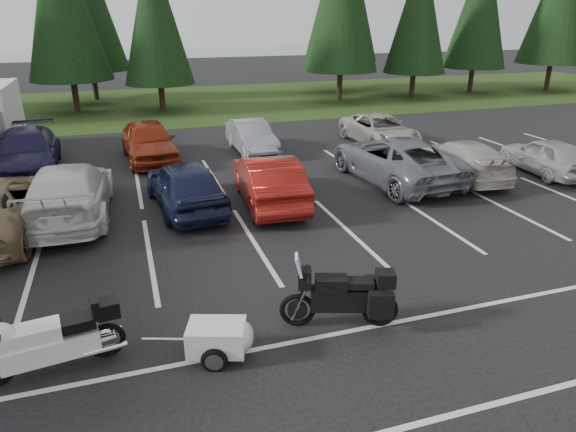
# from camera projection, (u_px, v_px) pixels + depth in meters

# --- Properties ---
(ground) EXTENTS (120.00, 120.00, 0.00)m
(ground) POSITION_uv_depth(u_px,v_px,m) (245.00, 262.00, 12.58)
(ground) COLOR black
(ground) RESTS_ON ground
(grass_strip) EXTENTS (80.00, 16.00, 0.01)m
(grass_strip) POSITION_uv_depth(u_px,v_px,m) (160.00, 105.00, 33.78)
(grass_strip) COLOR #223B13
(grass_strip) RESTS_ON ground
(lake_water) EXTENTS (70.00, 50.00, 0.02)m
(lake_water) POSITION_uv_depth(u_px,v_px,m) (171.00, 62.00, 62.31)
(lake_water) COLOR gray
(lake_water) RESTS_ON ground
(stall_markings) EXTENTS (32.00, 16.00, 0.01)m
(stall_markings) POSITION_uv_depth(u_px,v_px,m) (228.00, 231.00, 14.35)
(stall_markings) COLOR silver
(stall_markings) RESTS_ON ground
(conifer_5) EXTENTS (4.14, 4.14, 9.63)m
(conifer_5) POSITION_uv_depth(u_px,v_px,m) (154.00, 13.00, 29.58)
(conifer_5) COLOR #332316
(conifer_5) RESTS_ON ground
(conifer_7) EXTENTS (4.27, 4.27, 9.94)m
(conifer_7) POSITION_uv_depth(u_px,v_px,m) (419.00, 10.00, 34.69)
(conifer_7) COLOR #332316
(conifer_7) RESTS_ON ground
(conifer_8) EXTENTS (4.53, 4.53, 10.56)m
(conifer_8) POSITION_uv_depth(u_px,v_px,m) (481.00, 5.00, 36.84)
(conifer_8) COLOR #332316
(conifer_8) RESTS_ON ground
(car_near_3) EXTENTS (2.52, 5.71, 1.63)m
(car_near_3) POSITION_uv_depth(u_px,v_px,m) (69.00, 191.00, 15.00)
(car_near_3) COLOR silver
(car_near_3) RESTS_ON ground
(car_near_4) EXTENTS (2.29, 4.72, 1.55)m
(car_near_4) POSITION_uv_depth(u_px,v_px,m) (185.00, 185.00, 15.69)
(car_near_4) COLOR #171B39
(car_near_4) RESTS_ON ground
(car_near_5) EXTENTS (1.98, 4.83, 1.56)m
(car_near_5) POSITION_uv_depth(u_px,v_px,m) (269.00, 180.00, 16.13)
(car_near_5) COLOR maroon
(car_near_5) RESTS_ON ground
(car_near_6) EXTENTS (3.10, 5.99, 1.61)m
(car_near_6) POSITION_uv_depth(u_px,v_px,m) (395.00, 159.00, 18.31)
(car_near_6) COLOR slate
(car_near_6) RESTS_ON ground
(car_near_7) EXTENTS (2.32, 4.87, 1.37)m
(car_near_7) POSITION_uv_depth(u_px,v_px,m) (461.00, 159.00, 18.76)
(car_near_7) COLOR beige
(car_near_7) RESTS_ON ground
(car_near_8) EXTENTS (1.90, 4.12, 1.37)m
(car_near_8) POSITION_uv_depth(u_px,v_px,m) (546.00, 156.00, 19.20)
(car_near_8) COLOR #A7A6AB
(car_near_8) RESTS_ON ground
(car_far_1) EXTENTS (2.44, 5.50, 1.57)m
(car_far_1) POSITION_uv_depth(u_px,v_px,m) (27.00, 152.00, 19.31)
(car_far_1) COLOR #18173A
(car_far_1) RESTS_ON ground
(car_far_2) EXTENTS (2.25, 4.88, 1.62)m
(car_far_2) POSITION_uv_depth(u_px,v_px,m) (149.00, 141.00, 20.83)
(car_far_2) COLOR maroon
(car_far_2) RESTS_ON ground
(car_far_3) EXTENTS (1.51, 4.10, 1.34)m
(car_far_3) POSITION_uv_depth(u_px,v_px,m) (252.00, 137.00, 22.18)
(car_far_3) COLOR gray
(car_far_3) RESTS_ON ground
(car_far_4) EXTENTS (2.37, 4.85, 1.33)m
(car_far_4) POSITION_uv_depth(u_px,v_px,m) (380.00, 130.00, 23.50)
(car_far_4) COLOR #B1ADA2
(car_far_4) RESTS_ON ground
(touring_motorcycle) EXTENTS (2.76, 1.21, 1.48)m
(touring_motorcycle) POSITION_uv_depth(u_px,v_px,m) (48.00, 334.00, 8.50)
(touring_motorcycle) COLOR white
(touring_motorcycle) RESTS_ON ground
(cargo_trailer) EXTENTS (1.64, 1.24, 0.67)m
(cargo_trailer) POSITION_uv_depth(u_px,v_px,m) (217.00, 341.00, 9.01)
(cargo_trailer) COLOR silver
(cargo_trailer) RESTS_ON ground
(adventure_motorcycle) EXTENTS (2.68, 1.63, 1.54)m
(adventure_motorcycle) POSITION_uv_depth(u_px,v_px,m) (339.00, 291.00, 9.74)
(adventure_motorcycle) COLOR black
(adventure_motorcycle) RESTS_ON ground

